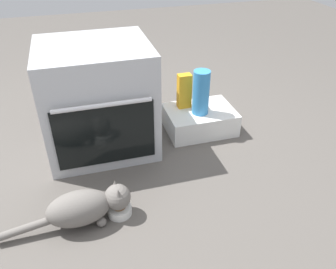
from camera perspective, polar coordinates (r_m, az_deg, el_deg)
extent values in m
plane|color=#56514C|center=(1.98, -9.57, -8.48)|extent=(8.00, 8.00, 0.00)
cube|color=#B7BABF|center=(2.16, -11.54, 5.87)|extent=(0.65, 0.58, 0.68)
cube|color=black|center=(1.94, -10.31, -0.17)|extent=(0.55, 0.01, 0.37)
cylinder|color=silver|center=(1.81, -10.83, 4.78)|extent=(0.52, 0.02, 0.02)
cube|color=white|center=(2.41, 5.27, 2.48)|extent=(0.46, 0.34, 0.16)
cylinder|color=white|center=(1.81, -8.05, -12.33)|extent=(0.12, 0.12, 0.05)
sphere|color=brown|center=(1.80, -8.09, -11.96)|extent=(0.07, 0.07, 0.07)
ellipsoid|color=slate|center=(1.74, -14.61, -11.79)|extent=(0.32, 0.19, 0.18)
sphere|color=slate|center=(1.74, -8.39, -10.24)|extent=(0.13, 0.13, 0.13)
cone|color=slate|center=(1.74, -8.78, -8.28)|extent=(0.05, 0.05, 0.06)
cone|color=slate|center=(1.68, -8.25, -9.83)|extent=(0.05, 0.05, 0.06)
cylinder|color=slate|center=(1.80, -22.85, -14.28)|extent=(0.27, 0.06, 0.07)
sphere|color=slate|center=(1.83, -11.54, -11.93)|extent=(0.05, 0.05, 0.05)
sphere|color=slate|center=(1.77, -10.98, -14.06)|extent=(0.05, 0.05, 0.05)
cylinder|color=#388CD1|center=(2.26, 5.51, 6.96)|extent=(0.11, 0.11, 0.30)
cube|color=orange|center=(2.34, 2.72, 7.22)|extent=(0.09, 0.06, 0.24)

